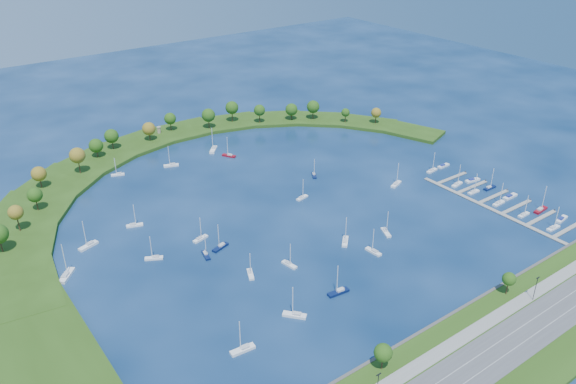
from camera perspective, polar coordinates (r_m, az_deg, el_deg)
ground at (r=279.61m, az=-0.22°, el=-1.39°), size 700.00×700.00×0.00m
south_shoreline at (r=210.43m, az=20.49°, el=-14.23°), size 420.00×43.10×11.60m
breakwater at (r=297.43m, az=-13.06°, el=-0.07°), size 286.74×247.64×2.00m
breakwater_trees at (r=340.38m, az=-11.09°, el=5.48°), size 240.57×93.44×14.70m
harbor_tower at (r=369.82m, az=-12.75°, el=6.07°), size 2.60×2.60×4.14m
dock_system at (r=298.94m, az=20.32°, el=-1.15°), size 24.28×82.00×1.60m
moored_boat_0 at (r=326.94m, az=-11.57°, el=2.68°), size 8.60×5.12×12.22m
moored_boat_1 at (r=246.22m, az=-13.22°, el=-6.36°), size 7.64×5.45×11.09m
moored_boat_2 at (r=246.47m, az=8.53°, el=-5.84°), size 2.86×7.96×11.47m
moored_boat_3 at (r=221.77m, az=5.06°, el=-9.85°), size 9.04×3.43×12.96m
moored_boat_4 at (r=197.78m, az=-4.53°, el=-15.33°), size 8.90×3.19×12.82m
moored_boat_5 at (r=260.76m, az=9.74°, el=-3.92°), size 5.21×8.13×11.62m
moored_boat_6 at (r=210.45m, az=0.68°, el=-12.11°), size 7.50×8.20×12.79m
moored_boat_7 at (r=244.17m, az=-8.20°, el=-6.17°), size 3.54×7.55×10.71m
moored_boat_8 at (r=235.91m, az=0.12°, el=-7.18°), size 3.24×7.56×10.77m
moored_boat_9 at (r=251.72m, az=5.73°, el=-4.87°), size 7.56×7.52×12.25m
moored_boat_10 at (r=230.98m, az=-3.77°, el=-8.10°), size 4.87×7.54×10.79m
moored_boat_11 at (r=255.34m, az=-8.74°, el=-4.57°), size 7.75×3.91×10.97m
moored_boat_12 at (r=285.89m, az=1.42°, el=-0.51°), size 7.34×3.43×10.41m
moored_boat_13 at (r=323.07m, az=-16.62°, el=1.73°), size 7.31×4.33×10.39m
moored_boat_14 at (r=271.64m, az=-15.07°, el=-3.16°), size 7.80×4.40×11.06m
moored_boat_15 at (r=304.39m, az=10.74°, el=0.83°), size 8.77×5.11×12.45m
moored_boat_16 at (r=245.80m, az=-21.22°, el=-7.71°), size 8.64×9.40×14.69m
moored_boat_17 at (r=262.16m, az=-19.29°, el=-5.01°), size 9.30×5.19×13.18m
moored_boat_18 at (r=248.40m, az=-6.76°, el=-5.41°), size 8.65×4.84×12.26m
moored_boat_19 at (r=334.24m, az=-5.91°, el=3.68°), size 6.21×8.26×12.11m
moored_boat_20 at (r=309.22m, az=2.61°, el=1.75°), size 5.36×7.07×10.39m
moored_boat_21 at (r=343.41m, az=-7.46°, el=4.28°), size 8.73×9.54×14.88m
docked_boat_0 at (r=286.86m, az=24.95°, el=-3.22°), size 7.76×2.40×11.31m
docked_boat_1 at (r=296.19m, az=25.63°, el=-2.45°), size 8.78×3.53×1.74m
docked_boat_2 at (r=292.96m, az=22.47°, el=-2.05°), size 7.25×2.24×10.56m
docked_boat_3 at (r=300.30m, az=23.90°, el=-1.59°), size 9.24×3.34×13.29m
docked_boat_4 at (r=299.09m, az=20.28°, el=-1.01°), size 7.92×2.50×11.53m
docked_boat_5 at (r=307.65m, az=21.27°, el=-0.42°), size 9.30×2.84×1.88m
docked_boat_6 at (r=306.34m, az=18.03°, el=0.06°), size 7.22×2.17×10.54m
docked_boat_7 at (r=313.27m, az=19.48°, el=0.45°), size 7.80×2.21×11.46m
docked_boat_8 at (r=311.69m, az=16.52°, el=0.79°), size 8.15×3.45×11.61m
docked_boat_9 at (r=318.71m, az=17.92°, el=1.13°), size 9.01×3.78×1.78m
docked_boat_10 at (r=323.89m, az=14.17°, el=2.14°), size 7.79×3.09×11.14m
docked_boat_11 at (r=331.42m, az=15.24°, el=2.54°), size 8.15×2.56×1.65m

